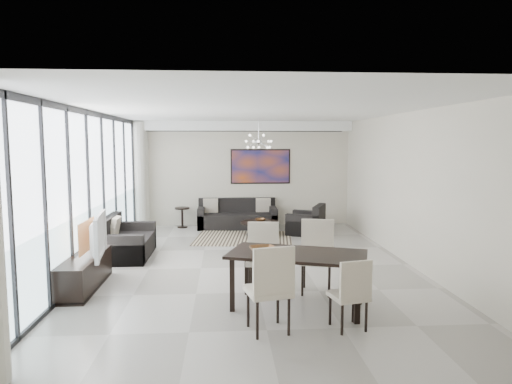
{
  "coord_description": "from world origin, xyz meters",
  "views": [
    {
      "loc": [
        -0.51,
        -8.3,
        2.32
      ],
      "look_at": [
        0.17,
        1.53,
        1.25
      ],
      "focal_mm": 32.0,
      "sensor_mm": 36.0,
      "label": 1
    }
  ],
  "objects": [
    {
      "name": "window_wall",
      "position": [
        -2.86,
        0.0,
        1.47
      ],
      "size": [
        0.37,
        8.95,
        2.9
      ],
      "color": "silver",
      "rests_on": "floor"
    },
    {
      "name": "bowl_dining",
      "position": [
        0.01,
        -2.12,
        0.83
      ],
      "size": [
        0.43,
        0.43,
        0.09
      ],
      "primitive_type": "imported",
      "rotation": [
        0.0,
        0.0,
        0.19
      ],
      "color": "brown",
      "rests_on": "dining_table"
    },
    {
      "name": "sofa_main",
      "position": [
        -0.17,
        4.07,
        0.26
      ],
      "size": [
        2.14,
        0.88,
        0.78
      ],
      "color": "black",
      "rests_on": "floor"
    },
    {
      "name": "armchair",
      "position": [
        1.59,
        3.03,
        0.26
      ],
      "size": [
        1.13,
        1.16,
        0.76
      ],
      "color": "black",
      "rests_on": "floor"
    },
    {
      "name": "room_shell",
      "position": [
        0.46,
        0.0,
        1.45
      ],
      "size": [
        6.0,
        9.0,
        2.9
      ],
      "color": "#A8A39B",
      "rests_on": "ground"
    },
    {
      "name": "television",
      "position": [
        -2.6,
        -1.05,
        0.85
      ],
      "size": [
        0.32,
        1.17,
        0.67
      ],
      "primitive_type": "imported",
      "rotation": [
        0.0,
        0.0,
        1.72
      ],
      "color": "gray",
      "rests_on": "tv_console"
    },
    {
      "name": "painting",
      "position": [
        0.5,
        4.47,
        1.65
      ],
      "size": [
        1.68,
        0.04,
        0.98
      ],
      "primitive_type": "cube",
      "color": "#A94517",
      "rests_on": "room_shell"
    },
    {
      "name": "bowl_coffee",
      "position": [
        0.38,
        2.95,
        0.38
      ],
      "size": [
        0.27,
        0.27,
        0.08
      ],
      "primitive_type": "imported",
      "rotation": [
        0.0,
        0.0,
        0.05
      ],
      "color": "brown",
      "rests_on": "coffee_table"
    },
    {
      "name": "dining_table",
      "position": [
        0.5,
        -2.12,
        0.7
      ],
      "size": [
        2.1,
        1.51,
        0.79
      ],
      "color": "black",
      "rests_on": "floor"
    },
    {
      "name": "dining_chair_ne",
      "position": [
        0.93,
        -1.39,
        0.64
      ],
      "size": [
        0.62,
        0.62,
        1.11
      ],
      "color": "beige",
      "rests_on": "floor"
    },
    {
      "name": "dining_chair_se",
      "position": [
        1.04,
        -2.97,
        0.52
      ],
      "size": [
        0.5,
        0.5,
        0.91
      ],
      "color": "beige",
      "rests_on": "floor"
    },
    {
      "name": "rug",
      "position": [
        -0.06,
        2.6,
        0.01
      ],
      "size": [
        2.51,
        2.04,
        0.01
      ],
      "primitive_type": "cube",
      "rotation": [
        0.0,
        0.0,
        -0.11
      ],
      "color": "black",
      "rests_on": "floor"
    },
    {
      "name": "dining_chair_nw",
      "position": [
        0.08,
        -1.33,
        0.62
      ],
      "size": [
        0.55,
        0.55,
        1.07
      ],
      "color": "beige",
      "rests_on": "floor"
    },
    {
      "name": "side_table",
      "position": [
        -1.68,
        4.15,
        0.37
      ],
      "size": [
        0.4,
        0.4,
        0.55
      ],
      "color": "black",
      "rests_on": "floor"
    },
    {
      "name": "chandelier",
      "position": [
        0.3,
        2.5,
        2.35
      ],
      "size": [
        0.66,
        0.66,
        0.71
      ],
      "color": "silver",
      "rests_on": "room_shell"
    },
    {
      "name": "soffit",
      "position": [
        0.0,
        4.3,
        2.77
      ],
      "size": [
        5.98,
        0.4,
        0.26
      ],
      "primitive_type": "cube",
      "color": "white",
      "rests_on": "room_shell"
    },
    {
      "name": "dining_chair_sw",
      "position": [
        0.04,
        -3.0,
        0.64
      ],
      "size": [
        0.61,
        0.61,
        1.1
      ],
      "color": "beige",
      "rests_on": "floor"
    },
    {
      "name": "tv_console",
      "position": [
        -2.76,
        -1.05,
        0.26
      ],
      "size": [
        0.47,
        1.66,
        0.52
      ],
      "primitive_type": "cube",
      "color": "black",
      "rests_on": "floor"
    },
    {
      "name": "coffee_table",
      "position": [
        0.37,
        2.95,
        0.19
      ],
      "size": [
        0.98,
        0.98,
        0.34
      ],
      "color": "black",
      "rests_on": "floor"
    },
    {
      "name": "loveseat",
      "position": [
        -2.55,
        0.99,
        0.28
      ],
      "size": [
        0.92,
        1.63,
        0.82
      ],
      "color": "black",
      "rests_on": "floor"
    }
  ]
}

